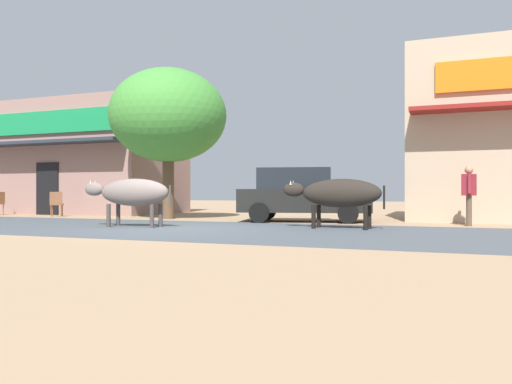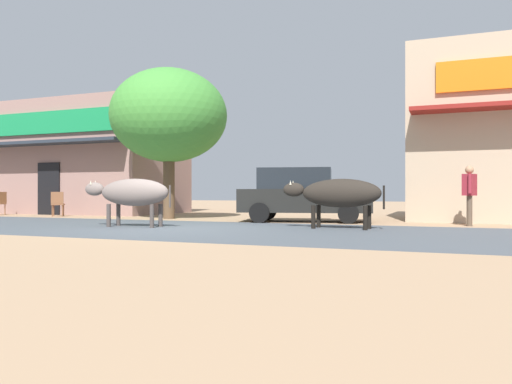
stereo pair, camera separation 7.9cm
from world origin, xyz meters
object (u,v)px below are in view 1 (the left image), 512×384
(roadside_tree, at_px, (168,116))
(pedestrian_by_shop, at_px, (469,191))
(cow_far_dark, at_px, (339,194))
(cow_near_brown, at_px, (132,193))
(cafe_chair_near_tree, at_px, (56,203))
(parked_hatchback_car, at_px, (302,194))

(roadside_tree, relative_size, pedestrian_by_shop, 3.17)
(cow_far_dark, bearing_deg, roadside_tree, 158.20)
(roadside_tree, xyz_separation_m, cow_near_brown, (1.22, -3.81, -2.63))
(pedestrian_by_shop, bearing_deg, cafe_chair_near_tree, 179.53)
(pedestrian_by_shop, bearing_deg, cow_far_dark, -142.92)
(cow_near_brown, xyz_separation_m, cow_far_dark, (5.19, 1.25, -0.02))
(cow_near_brown, height_order, pedestrian_by_shop, pedestrian_by_shop)
(cow_near_brown, height_order, cafe_chair_near_tree, cow_near_brown)
(parked_hatchback_car, xyz_separation_m, cow_near_brown, (-3.51, -3.81, 0.05))
(roadside_tree, bearing_deg, pedestrian_by_shop, -1.56)
(parked_hatchback_car, relative_size, cow_far_dark, 1.63)
(pedestrian_by_shop, distance_m, cafe_chair_near_tree, 14.17)
(parked_hatchback_car, distance_m, cow_far_dark, 3.05)
(roadside_tree, distance_m, cow_near_brown, 4.79)
(roadside_tree, bearing_deg, cafe_chair_near_tree, -178.29)
(parked_hatchback_car, height_order, cafe_chair_near_tree, parked_hatchback_car)
(pedestrian_by_shop, relative_size, cafe_chair_near_tree, 1.75)
(cow_far_dark, bearing_deg, cafe_chair_near_tree, 167.72)
(cafe_chair_near_tree, bearing_deg, cow_far_dark, -12.28)
(cafe_chair_near_tree, bearing_deg, cow_near_brown, -31.77)
(roadside_tree, height_order, cow_far_dark, roadside_tree)
(pedestrian_by_shop, xyz_separation_m, cafe_chair_near_tree, (-14.17, 0.12, -0.43))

